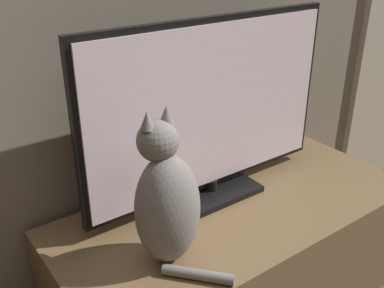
{
  "coord_description": "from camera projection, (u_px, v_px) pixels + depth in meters",
  "views": [
    {
      "loc": [
        -0.83,
        0.01,
        1.21
      ],
      "look_at": [
        -0.17,
        0.93,
        0.67
      ],
      "focal_mm": 42.0,
      "sensor_mm": 36.0,
      "label": 1
    }
  ],
  "objects": [
    {
      "name": "tv",
      "position": [
        212.0,
        113.0,
        1.39
      ],
      "size": [
        0.9,
        0.19,
        0.58
      ],
      "color": "black",
      "rests_on": "tv_stand"
    },
    {
      "name": "cat",
      "position": [
        166.0,
        202.0,
        1.15
      ],
      "size": [
        0.19,
        0.28,
        0.42
      ],
      "rotation": [
        0.0,
        0.0,
        0.11
      ],
      "color": "gray",
      "rests_on": "tv_stand"
    },
    {
      "name": "tv_stand",
      "position": [
        235.0,
        257.0,
        1.53
      ],
      "size": [
        1.2,
        0.54,
        0.41
      ],
      "color": "brown",
      "rests_on": "ground_plane"
    }
  ]
}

